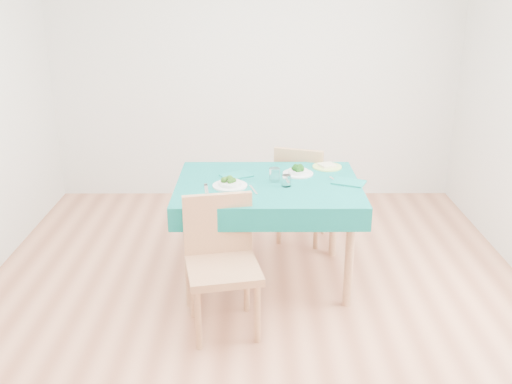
{
  "coord_description": "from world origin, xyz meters",
  "views": [
    {
      "loc": [
        -0.01,
        -3.36,
        2.1
      ],
      "look_at": [
        0.0,
        0.0,
        0.85
      ],
      "focal_mm": 40.0,
      "sensor_mm": 36.0,
      "label": 1
    }
  ],
  "objects_px": {
    "chair_far": "(303,184)",
    "bowl_far": "(298,170)",
    "chair_near": "(223,251)",
    "bowl_near": "(230,181)",
    "table": "(268,232)",
    "side_plate": "(327,167)"
  },
  "relations": [
    {
      "from": "table",
      "to": "chair_near",
      "type": "bearing_deg",
      "value": -113.58
    },
    {
      "from": "chair_near",
      "to": "chair_far",
      "type": "xyz_separation_m",
      "value": [
        0.6,
        1.37,
        -0.05
      ]
    },
    {
      "from": "bowl_far",
      "to": "side_plate",
      "type": "distance_m",
      "value": 0.29
    },
    {
      "from": "chair_near",
      "to": "chair_far",
      "type": "distance_m",
      "value": 1.49
    },
    {
      "from": "chair_far",
      "to": "side_plate",
      "type": "relative_size",
      "value": 4.44
    },
    {
      "from": "chair_far",
      "to": "side_plate",
      "type": "xyz_separation_m",
      "value": [
        0.15,
        -0.35,
        0.27
      ]
    },
    {
      "from": "table",
      "to": "side_plate",
      "type": "distance_m",
      "value": 0.69
    },
    {
      "from": "side_plate",
      "to": "bowl_near",
      "type": "bearing_deg",
      "value": -149.63
    },
    {
      "from": "bowl_near",
      "to": "bowl_far",
      "type": "xyz_separation_m",
      "value": [
        0.49,
        0.26,
        -0.0
      ]
    },
    {
      "from": "bowl_far",
      "to": "chair_near",
      "type": "bearing_deg",
      "value": -121.24
    },
    {
      "from": "chair_near",
      "to": "chair_far",
      "type": "relative_size",
      "value": 1.11
    },
    {
      "from": "table",
      "to": "bowl_far",
      "type": "xyz_separation_m",
      "value": [
        0.23,
        0.18,
        0.41
      ]
    },
    {
      "from": "side_plate",
      "to": "table",
      "type": "bearing_deg",
      "value": -142.8
    },
    {
      "from": "chair_far",
      "to": "bowl_far",
      "type": "bearing_deg",
      "value": 99.2
    },
    {
      "from": "chair_far",
      "to": "side_plate",
      "type": "height_order",
      "value": "chair_far"
    },
    {
      "from": "chair_far",
      "to": "bowl_near",
      "type": "bearing_deg",
      "value": 71.95
    },
    {
      "from": "chair_near",
      "to": "side_plate",
      "type": "distance_m",
      "value": 1.28
    },
    {
      "from": "bowl_near",
      "to": "bowl_far",
      "type": "bearing_deg",
      "value": 27.97
    },
    {
      "from": "chair_near",
      "to": "bowl_near",
      "type": "relative_size",
      "value": 4.56
    },
    {
      "from": "chair_near",
      "to": "chair_far",
      "type": "bearing_deg",
      "value": 55.1
    },
    {
      "from": "table",
      "to": "side_plate",
      "type": "relative_size",
      "value": 5.75
    },
    {
      "from": "table",
      "to": "chair_near",
      "type": "relative_size",
      "value": 1.17
    }
  ]
}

